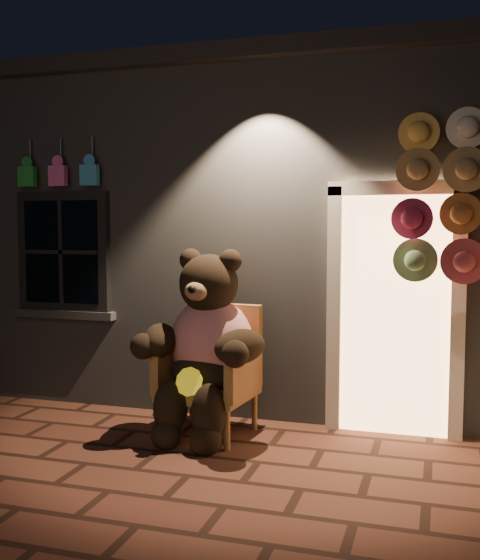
% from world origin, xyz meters
% --- Properties ---
extents(ground, '(60.00, 60.00, 0.00)m').
position_xyz_m(ground, '(0.00, 0.00, 0.00)').
color(ground, '#562F20').
rests_on(ground, ground).
extents(shop_building, '(7.30, 5.95, 3.51)m').
position_xyz_m(shop_building, '(0.00, 3.99, 1.74)').
color(shop_building, slate).
rests_on(shop_building, ground).
extents(wicker_armchair, '(0.84, 0.77, 1.11)m').
position_xyz_m(wicker_armchair, '(-0.16, 1.02, 0.56)').
color(wicker_armchair, '#B08844').
rests_on(wicker_armchair, ground).
extents(teddy_bear, '(1.19, 0.97, 1.64)m').
position_xyz_m(teddy_bear, '(-0.17, 0.88, 0.79)').
color(teddy_bear, red).
rests_on(teddy_bear, ground).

